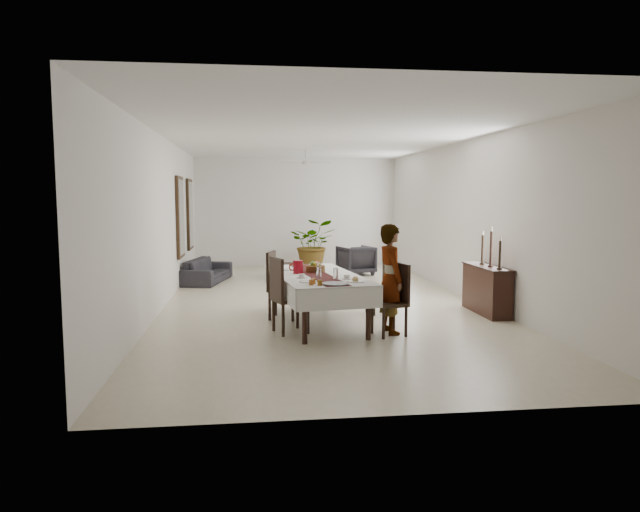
{
  "coord_description": "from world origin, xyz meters",
  "views": [
    {
      "loc": [
        -1.36,
        -11.1,
        2.08
      ],
      "look_at": [
        -0.19,
        -1.42,
        1.05
      ],
      "focal_mm": 32.0,
      "sensor_mm": 36.0,
      "label": 1
    }
  ],
  "objects_px": {
    "dining_table_top": "(316,276)",
    "woman": "(391,279)",
    "sideboard_body": "(486,290)",
    "sofa": "(207,270)",
    "red_pitcher": "(298,267)"
  },
  "relations": [
    {
      "from": "dining_table_top",
      "to": "woman",
      "type": "relative_size",
      "value": 1.55
    },
    {
      "from": "dining_table_top",
      "to": "sideboard_body",
      "type": "bearing_deg",
      "value": 1.09
    },
    {
      "from": "woman",
      "to": "sideboard_body",
      "type": "height_order",
      "value": "woman"
    },
    {
      "from": "dining_table_top",
      "to": "sofa",
      "type": "height_order",
      "value": "dining_table_top"
    },
    {
      "from": "dining_table_top",
      "to": "woman",
      "type": "bearing_deg",
      "value": -43.66
    },
    {
      "from": "red_pitcher",
      "to": "dining_table_top",
      "type": "bearing_deg",
      "value": -23.59
    },
    {
      "from": "red_pitcher",
      "to": "sideboard_body",
      "type": "height_order",
      "value": "red_pitcher"
    },
    {
      "from": "red_pitcher",
      "to": "sofa",
      "type": "relative_size",
      "value": 0.11
    },
    {
      "from": "woman",
      "to": "sofa",
      "type": "bearing_deg",
      "value": 22.08
    },
    {
      "from": "red_pitcher",
      "to": "sofa",
      "type": "distance_m",
      "value": 5.1
    },
    {
      "from": "woman",
      "to": "sideboard_body",
      "type": "relative_size",
      "value": 1.21
    },
    {
      "from": "woman",
      "to": "sofa",
      "type": "relative_size",
      "value": 0.86
    },
    {
      "from": "red_pitcher",
      "to": "sofa",
      "type": "bearing_deg",
      "value": 111.11
    },
    {
      "from": "sideboard_body",
      "to": "sofa",
      "type": "relative_size",
      "value": 0.71
    },
    {
      "from": "dining_table_top",
      "to": "red_pitcher",
      "type": "height_order",
      "value": "red_pitcher"
    }
  ]
}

